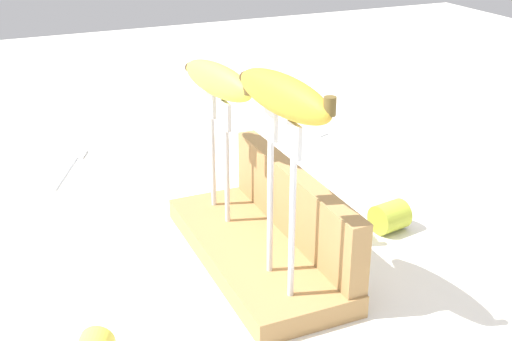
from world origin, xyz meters
name	(u,v)px	position (x,y,z in m)	size (l,w,h in m)	color
ground_plane	(256,261)	(0.00, 0.00, 0.00)	(3.00, 3.00, 0.00)	white
wooden_board	(256,251)	(0.00, 0.00, 0.01)	(0.32, 0.13, 0.03)	#A87F4C
board_backstop	(294,203)	(0.00, 0.05, 0.07)	(0.32, 0.03, 0.09)	#A87F4C
fork_stand_left	(219,145)	(-0.10, -0.01, 0.13)	(0.08, 0.01, 0.17)	silver
fork_stand_right	(281,188)	(0.10, -0.01, 0.15)	(0.08, 0.01, 0.20)	silver
banana_raised_left	(218,80)	(-0.10, -0.01, 0.22)	(0.16, 0.06, 0.04)	#DBD147
banana_raised_right	(283,95)	(0.09, -0.01, 0.25)	(0.17, 0.06, 0.04)	gold
fork_fallen_near	(299,126)	(-0.43, 0.28, 0.00)	(0.18, 0.08, 0.01)	silver
fork_fallen_far	(72,163)	(-0.42, -0.17, 0.00)	(0.16, 0.08, 0.01)	silver
banana_chunk_far	(389,216)	(0.00, 0.21, 0.02)	(0.05, 0.05, 0.04)	#B2C138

